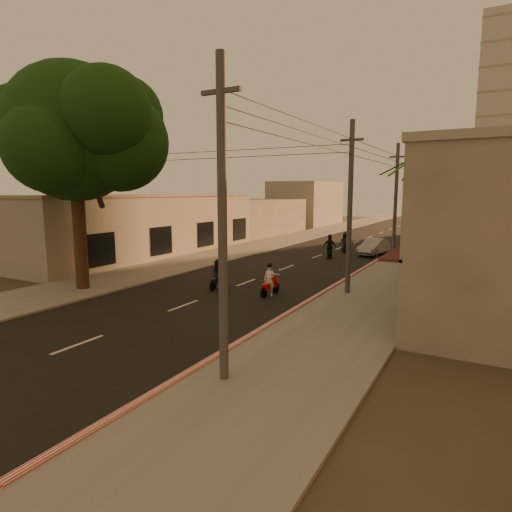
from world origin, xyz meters
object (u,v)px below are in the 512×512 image
object	(u,v)px
scooter_mid_b	(330,247)
scooter_red	(270,281)
parked_car	(374,247)
broadleaf_tree	(81,133)
scooter_far_a	(345,243)
palm_tree	(414,165)
scooter_mid_a	(218,276)

from	to	relation	value
scooter_mid_b	scooter_red	bearing A→B (deg)	-97.01
scooter_red	parked_car	distance (m)	17.36
broadleaf_tree	scooter_far_a	bearing A→B (deg)	69.93
palm_tree	scooter_far_a	xyz separation A→B (m)	(-6.76, 7.64, -6.32)
palm_tree	scooter_red	xyz separation A→B (m)	(-5.31, -10.20, -6.37)
scooter_far_a	parked_car	xyz separation A→B (m)	(2.72, -0.53, -0.14)
scooter_mid_b	scooter_far_a	bearing A→B (deg)	76.45
scooter_mid_a	palm_tree	bearing A→B (deg)	49.49
scooter_far_a	palm_tree	bearing A→B (deg)	-69.07
scooter_mid_b	broadleaf_tree	bearing A→B (deg)	-127.27
parked_car	broadleaf_tree	bearing A→B (deg)	-109.86
scooter_mid_b	parked_car	bearing A→B (deg)	38.77
palm_tree	scooter_red	size ratio (longest dim) A/B	4.51
scooter_mid_a	scooter_mid_b	distance (m)	13.94
broadleaf_tree	scooter_mid_b	size ratio (longest dim) A/B	6.10
broadleaf_tree	scooter_mid_a	bearing A→B (deg)	30.84
broadleaf_tree	scooter_mid_b	bearing A→B (deg)	65.87
palm_tree	parked_car	size ratio (longest dim) A/B	1.87
broadleaf_tree	palm_tree	world-z (taller)	broadleaf_tree
palm_tree	parked_car	distance (m)	10.42
scooter_far_a	scooter_mid_a	bearing A→B (deg)	-116.23
scooter_far_a	scooter_red	bearing A→B (deg)	-105.92
scooter_red	scooter_far_a	distance (m)	17.89
scooter_mid_b	scooter_mid_a	bearing A→B (deg)	-110.31
scooter_mid_a	scooter_far_a	xyz separation A→B (m)	(1.77, 17.86, 0.06)
parked_car	scooter_mid_b	bearing A→B (deg)	-121.19
broadleaf_tree	scooter_far_a	size ratio (longest dim) A/B	6.61
scooter_far_a	parked_car	size ratio (longest dim) A/B	0.42
scooter_mid_b	scooter_far_a	size ratio (longest dim) A/B	1.08
palm_tree	broadleaf_tree	bearing A→B (deg)	-136.52
scooter_mid_b	scooter_far_a	distance (m)	4.04
broadleaf_tree	scooter_mid_a	distance (m)	10.46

